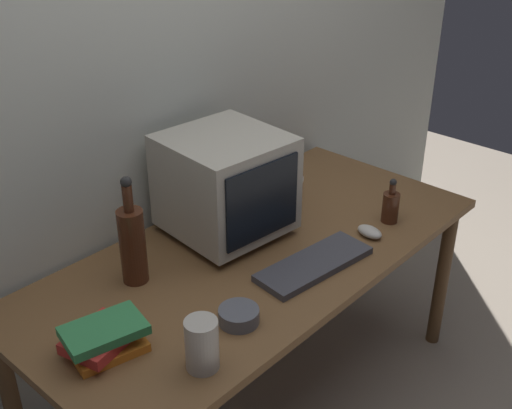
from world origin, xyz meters
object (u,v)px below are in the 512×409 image
(bottle_tall, at_px, (132,243))
(computer_mouse, at_px, (370,232))
(bottle_short, at_px, (391,206))
(book_stack, at_px, (104,338))
(cd_spindle, at_px, (239,316))
(metal_canister, at_px, (202,344))
(mug, at_px, (291,186))
(keyboard, at_px, (314,264))
(crt_monitor, at_px, (226,184))

(bottle_tall, bearing_deg, computer_mouse, -28.95)
(bottle_short, distance_m, book_stack, 1.16)
(bottle_short, xyz_separation_m, cd_spindle, (-0.80, 0.01, -0.04))
(metal_canister, bearing_deg, mug, 26.27)
(keyboard, distance_m, book_stack, 0.73)
(bottle_short, relative_size, book_stack, 0.72)
(metal_canister, bearing_deg, keyboard, 7.02)
(book_stack, height_order, cd_spindle, book_stack)
(keyboard, relative_size, metal_canister, 2.80)
(metal_canister, bearing_deg, crt_monitor, 39.30)
(mug, relative_size, metal_canister, 0.80)
(mug, bearing_deg, metal_canister, -153.73)
(metal_canister, bearing_deg, bottle_short, 2.94)
(crt_monitor, relative_size, computer_mouse, 4.18)
(keyboard, bearing_deg, book_stack, 172.83)
(keyboard, xyz_separation_m, bottle_tall, (-0.44, 0.38, 0.13))
(crt_monitor, bearing_deg, computer_mouse, -50.90)
(bottle_tall, height_order, bottle_short, bottle_tall)
(bottle_tall, height_order, mug, bottle_tall)
(crt_monitor, height_order, mug, crt_monitor)
(bottle_tall, xyz_separation_m, cd_spindle, (0.07, -0.39, -0.12))
(bottle_short, height_order, mug, bottle_short)
(mug, bearing_deg, crt_monitor, -178.62)
(bottle_tall, relative_size, mug, 3.06)
(keyboard, xyz_separation_m, book_stack, (-0.71, 0.17, 0.03))
(book_stack, bearing_deg, keyboard, -13.65)
(book_stack, bearing_deg, bottle_tall, 37.24)
(crt_monitor, bearing_deg, metal_canister, -140.70)
(computer_mouse, bearing_deg, book_stack, 176.15)
(crt_monitor, xyz_separation_m, bottle_tall, (-0.41, 0.01, -0.05))
(crt_monitor, relative_size, book_stack, 1.72)
(crt_monitor, xyz_separation_m, metal_canister, (-0.54, -0.44, -0.12))
(crt_monitor, xyz_separation_m, book_stack, (-0.68, -0.20, -0.15))
(bottle_tall, relative_size, cd_spindle, 3.06)
(crt_monitor, distance_m, cd_spindle, 0.54)
(crt_monitor, distance_m, bottle_short, 0.62)
(crt_monitor, bearing_deg, bottle_short, -40.18)
(computer_mouse, xyz_separation_m, bottle_tall, (-0.73, 0.40, 0.12))
(book_stack, xyz_separation_m, cd_spindle, (0.34, -0.19, -0.02))
(mug, distance_m, metal_canister, 1.02)
(computer_mouse, distance_m, bottle_tall, 0.84)
(computer_mouse, xyz_separation_m, cd_spindle, (-0.66, 0.01, 0.00))
(bottle_short, bearing_deg, metal_canister, -177.06)
(crt_monitor, relative_size, keyboard, 1.00)
(book_stack, height_order, mug, mug)
(crt_monitor, relative_size, cd_spindle, 3.49)
(bottle_short, bearing_deg, keyboard, 177.44)
(book_stack, xyz_separation_m, mug, (1.05, 0.21, 0.00))
(computer_mouse, distance_m, metal_canister, 0.87)
(mug, xyz_separation_m, metal_canister, (-0.91, -0.45, 0.03))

